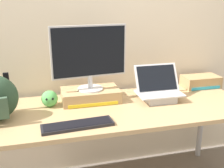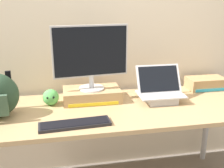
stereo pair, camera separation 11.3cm
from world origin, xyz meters
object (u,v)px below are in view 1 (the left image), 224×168
Objects in this scene: open_laptop at (158,93)px; plush_toy at (50,99)px; desktop_monitor at (90,56)px; toner_box_yellow at (91,95)px; external_keyboard at (78,125)px; toner_box_cyan at (201,81)px.

plush_toy is (-0.82, 0.08, 0.00)m from open_laptop.
desktop_monitor is 0.60m from open_laptop.
external_keyboard is at bearing -110.50° from toner_box_yellow.
external_keyboard is at bearing -156.58° from toner_box_cyan.
toner_box_yellow is at bearing -174.75° from toner_box_cyan.
toner_box_yellow is at bearing 92.08° from desktop_monitor.
plush_toy is 0.37× the size of toner_box_cyan.
open_laptop reaches higher than external_keyboard.
toner_box_cyan reaches higher than external_keyboard.
plush_toy is (-0.31, -0.03, -0.30)m from desktop_monitor.
plush_toy is (-0.31, -0.03, 0.01)m from toner_box_yellow.
external_keyboard is 3.78× the size of plush_toy.
external_keyboard is (-0.15, -0.41, -0.04)m from toner_box_yellow.
plush_toy is at bearing -173.62° from toner_box_yellow.
desktop_monitor is 0.43m from plush_toy.
open_laptop is 0.54m from toner_box_cyan.
toner_box_cyan is at bearing -0.47° from desktop_monitor.
toner_box_yellow is 0.52m from open_laptop.
toner_box_cyan reaches higher than toner_box_yellow.
desktop_monitor reaches higher than toner_box_cyan.
desktop_monitor is 1.64× the size of open_laptop.
open_laptop is 0.76× the size of external_keyboard.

